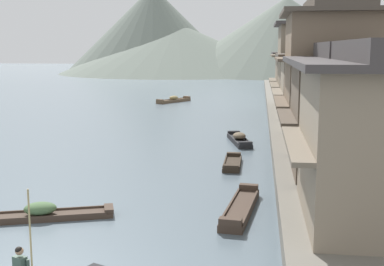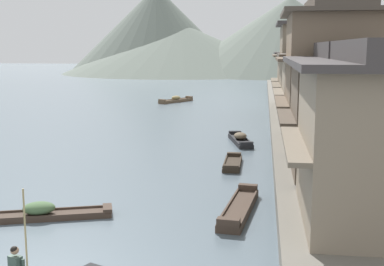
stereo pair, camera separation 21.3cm
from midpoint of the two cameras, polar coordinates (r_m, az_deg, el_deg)
boat_moored_nearest at (r=63.74m, az=-1.70°, el=3.70°), size 3.68×5.22×0.80m
boat_moored_second at (r=21.28m, az=-16.37°, el=-8.59°), size 5.67×2.76×0.68m
boat_moored_third at (r=29.39m, az=4.74°, el=-3.39°), size 0.95×3.67×0.43m
boat_moored_far at (r=21.26m, az=5.56°, el=-8.35°), size 1.51×5.26×0.56m
boat_midriver_drifting at (r=36.49m, az=5.56°, el=-0.71°), size 2.04×4.92×0.75m
house_waterfront_second at (r=25.31m, az=17.87°, el=2.48°), size 6.83×6.50×6.14m
house_waterfront_tall at (r=32.16m, az=15.71°, el=6.29°), size 6.67×7.71×8.74m
house_waterfront_narrow at (r=39.29m, az=14.36°, el=4.96°), size 6.79×7.30×6.14m
house_waterfront_far at (r=46.54m, az=12.44°, el=7.30°), size 5.20×7.86×8.74m
house_waterfront_end at (r=53.81m, az=12.85°, el=6.16°), size 7.12×6.40×6.14m
hill_far_west at (r=139.79m, az=-1.27°, el=9.44°), size 62.81×62.81×13.25m
hill_far_centre at (r=138.04m, az=10.85°, el=10.61°), size 61.82×61.82×19.68m
hill_far_east at (r=145.54m, az=-3.93°, el=11.42°), size 48.38×48.38×23.42m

